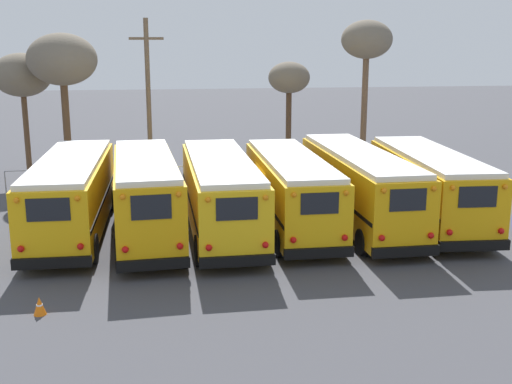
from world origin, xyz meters
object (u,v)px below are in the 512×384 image
object	(u,v)px
school_bus_3	(291,189)
utility_pole	(149,99)
school_bus_0	(72,193)
bare_tree_3	(62,61)
school_bus_2	(221,192)
school_bus_4	(359,185)
school_bus_1	(146,195)
bare_tree_1	(22,76)
bare_tree_0	(367,43)
school_bus_5	(429,185)
bare_tree_2	(289,80)
traffic_cone	(40,306)

from	to	relation	value
school_bus_3	utility_pole	bearing A→B (deg)	120.58
school_bus_0	bare_tree_3	world-z (taller)	bare_tree_3
school_bus_2	school_bus_4	xyz separation A→B (m)	(5.83, 0.50, 0.00)
school_bus_1	school_bus_3	bearing A→B (deg)	5.94
school_bus_4	bare_tree_1	world-z (taller)	bare_tree_1
school_bus_3	bare_tree_0	world-z (taller)	bare_tree_0
school_bus_5	bare_tree_2	distance (m)	14.60
school_bus_5	bare_tree_1	distance (m)	22.43
school_bus_5	bare_tree_3	size ratio (longest dim) A/B	1.21
school_bus_0	bare_tree_3	distance (m)	11.18
bare_tree_2	traffic_cone	world-z (taller)	bare_tree_2
school_bus_4	bare_tree_1	distance (m)	19.85
bare_tree_0	bare_tree_2	xyz separation A→B (m)	(-4.00, 2.42, -2.18)
bare_tree_0	bare_tree_1	distance (m)	19.27
school_bus_1	bare_tree_3	world-z (taller)	bare_tree_3
school_bus_5	bare_tree_2	world-z (taller)	bare_tree_2
school_bus_5	utility_pole	distance (m)	15.61
school_bus_1	bare_tree_0	xyz separation A→B (m)	(12.42, 11.72, 5.69)
school_bus_1	school_bus_2	xyz separation A→B (m)	(2.92, 0.28, -0.07)
school_bus_5	school_bus_3	bearing A→B (deg)	177.54
school_bus_3	school_bus_4	distance (m)	2.92
school_bus_0	school_bus_5	xyz separation A→B (m)	(14.58, -0.61, -0.01)
bare_tree_1	bare_tree_2	distance (m)	15.27
bare_tree_1	school_bus_2	bearing A→B (deg)	-51.70
bare_tree_1	utility_pole	bearing A→B (deg)	-17.45
school_bus_3	utility_pole	world-z (taller)	utility_pole
traffic_cone	school_bus_3	bearing A→B (deg)	40.60
bare_tree_2	bare_tree_1	bearing A→B (deg)	-173.94
school_bus_1	bare_tree_2	xyz separation A→B (m)	(8.42, 14.14, 3.51)
school_bus_4	bare_tree_0	world-z (taller)	bare_tree_0
school_bus_0	bare_tree_3	size ratio (longest dim) A/B	1.27
school_bus_1	bare_tree_2	distance (m)	16.83
school_bus_5	bare_tree_2	bearing A→B (deg)	103.22
school_bus_4	utility_pole	distance (m)	13.27
school_bus_1	utility_pole	bearing A→B (deg)	89.71
school_bus_2	bare_tree_2	bearing A→B (deg)	68.31
school_bus_2	school_bus_3	xyz separation A→B (m)	(2.92, 0.32, -0.05)
school_bus_2	school_bus_5	distance (m)	8.75
school_bus_2	school_bus_3	bearing A→B (deg)	6.32
bare_tree_0	school_bus_2	bearing A→B (deg)	-129.74
school_bus_1	school_bus_5	world-z (taller)	school_bus_1
utility_pole	bare_tree_1	bearing A→B (deg)	162.55
school_bus_2	utility_pole	distance (m)	10.89
school_bus_0	school_bus_3	size ratio (longest dim) A/B	1.03
school_bus_3	school_bus_4	xyz separation A→B (m)	(2.92, 0.18, 0.05)
school_bus_4	utility_pole	world-z (taller)	utility_pole
school_bus_2	utility_pole	world-z (taller)	utility_pole
utility_pole	bare_tree_2	bearing A→B (deg)	24.13
school_bus_4	utility_pole	xyz separation A→B (m)	(-8.70, 9.60, 2.87)
school_bus_3	traffic_cone	distance (m)	11.58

